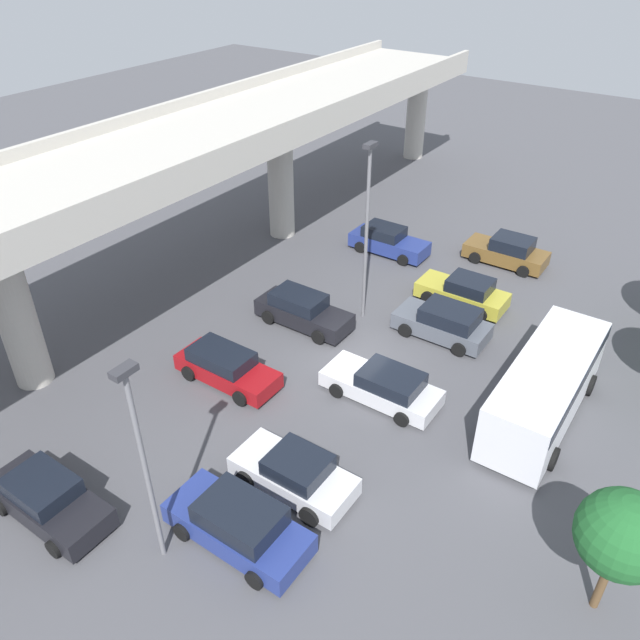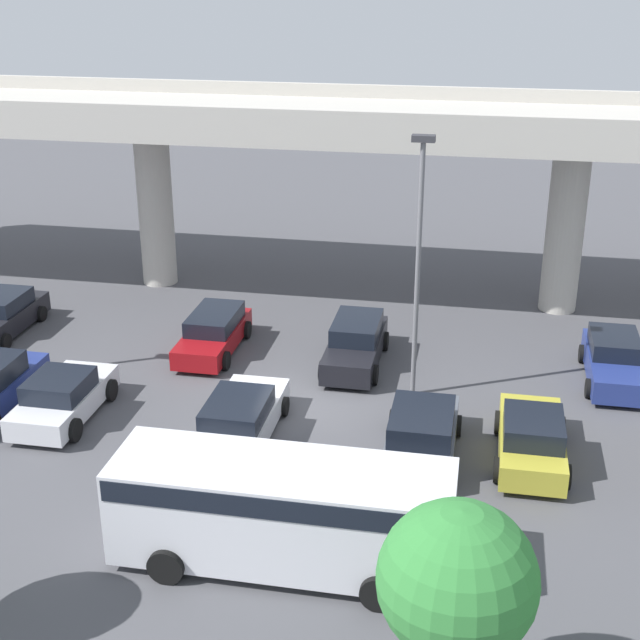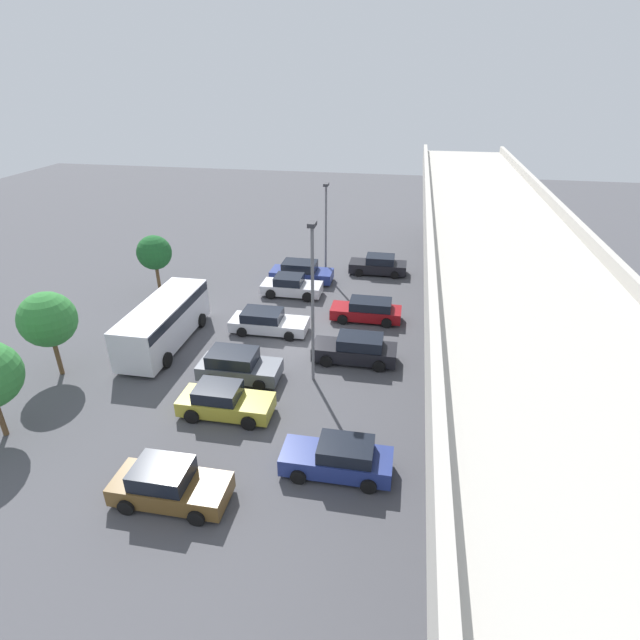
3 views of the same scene
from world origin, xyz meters
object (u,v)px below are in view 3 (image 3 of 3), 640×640
parked_car_8 (339,459)px  parked_car_7 (224,401)px  parked_car_1 (301,272)px  parked_car_2 (291,286)px  parked_car_3 (367,310)px  parked_car_5 (356,349)px  parked_car_6 (238,366)px  parked_car_9 (169,485)px  tree_front_left (154,253)px  parked_car_4 (267,322)px  lamp_post_mid_lot (313,294)px  shuttle_bus (164,320)px  lamp_post_near_aisle (326,222)px  tree_front_centre (48,319)px  parked_car_0 (378,265)px

parked_car_8 → parked_car_7: bearing=-25.9°
parked_car_1 → parked_car_2: size_ratio=1.10×
parked_car_3 → parked_car_5: bearing=88.6°
parked_car_2 → parked_car_3: 6.59m
parked_car_6 → parked_car_9: (8.54, 0.17, -0.02)m
parked_car_5 → tree_front_left: size_ratio=1.08×
parked_car_3 → parked_car_4: bearing=24.2°
lamp_post_mid_lot → shuttle_bus: bearing=-103.2°
parked_car_6 → parked_car_1: bearing=88.3°
parked_car_3 → tree_front_left: tree_front_left is taller
parked_car_6 → tree_front_left: 13.76m
parked_car_2 → tree_front_left: bearing=-171.9°
parked_car_1 → lamp_post_near_aisle: bearing=46.3°
parked_car_6 → lamp_post_near_aisle: 16.11m
shuttle_bus → parked_car_1: bearing=152.0°
parked_car_3 → parked_car_7: size_ratio=1.03×
parked_car_9 → parked_car_3: bearing=70.4°
lamp_post_near_aisle → parked_car_1: bearing=-43.7°
parked_car_8 → lamp_post_near_aisle: lamp_post_near_aisle is taller
lamp_post_near_aisle → lamp_post_mid_lot: bearing=7.2°
parked_car_9 → parked_car_1: bearing=89.3°
lamp_post_near_aisle → parked_car_9: bearing=-4.5°
lamp_post_near_aisle → tree_front_left: (5.76, -11.40, -1.19)m
parked_car_1 → parked_car_6: (13.87, -0.42, 0.01)m
parked_car_1 → parked_car_6: size_ratio=1.10×
tree_front_centre → parked_car_1: bearing=146.7°
parked_car_7 → lamp_post_near_aisle: 19.08m
parked_car_9 → lamp_post_near_aisle: (-24.12, 1.88, 3.55)m
parked_car_1 → parked_car_4: parked_car_1 is taller
parked_car_0 → lamp_post_mid_lot: 16.69m
parked_car_8 → tree_front_left: bearing=-45.2°
parked_car_1 → lamp_post_mid_lot: (13.26, 3.53, 4.22)m
parked_car_8 → parked_car_9: size_ratio=1.02×
lamp_post_mid_lot → tree_front_left: bearing=-124.7°
parked_car_3 → lamp_post_mid_lot: lamp_post_mid_lot is taller
parked_car_6 → parked_car_7: 3.11m
parked_car_7 → tree_front_centre: size_ratio=0.94×
parked_car_0 → parked_car_4: parked_car_0 is taller
parked_car_4 → shuttle_bus: bearing=-155.0°
parked_car_2 → parked_car_8: (17.14, 6.03, 0.02)m
parked_car_2 → parked_car_4: bearing=-91.6°
lamp_post_near_aisle → tree_front_centre: 20.53m
parked_car_3 → parked_car_5: (5.26, -0.13, 0.06)m
parked_car_7 → tree_front_centre: tree_front_centre is taller
lamp_post_near_aisle → tree_front_left: bearing=-63.2°
parked_car_4 → parked_car_7: size_ratio=1.09×
parked_car_0 → lamp_post_mid_lot: lamp_post_mid_lot is taller
parked_car_1 → parked_car_9: size_ratio=1.07×
tree_front_centre → tree_front_left: bearing=178.9°
parked_car_1 → parked_car_6: bearing=-91.7°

